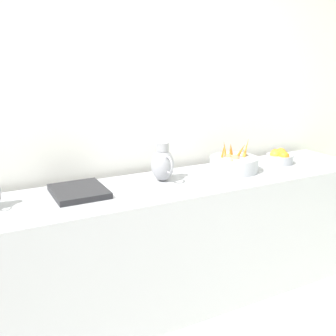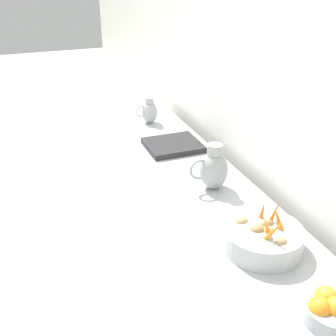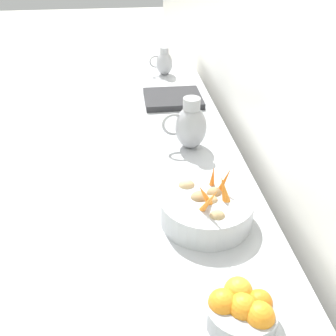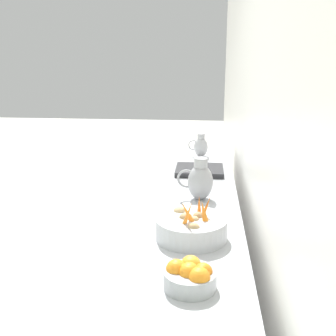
{
  "view_description": "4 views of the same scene",
  "coord_description": "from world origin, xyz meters",
  "px_view_note": "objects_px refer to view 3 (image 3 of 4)",
  "views": [
    {
      "loc": [
        0.61,
        -1.14,
        1.65
      ],
      "look_at": [
        -1.48,
        -0.05,
        0.98
      ],
      "focal_mm": 42.68,
      "sensor_mm": 36.0,
      "label": 1
    },
    {
      "loc": [
        -0.68,
        1.78,
        2.01
      ],
      "look_at": [
        -1.4,
        -0.13,
        0.96
      ],
      "focal_mm": 46.16,
      "sensor_mm": 36.0,
      "label": 2
    },
    {
      "loc": [
        -1.31,
        1.63,
        1.82
      ],
      "look_at": [
        -1.47,
        0.25,
        0.92
      ],
      "focal_mm": 42.15,
      "sensor_mm": 36.0,
      "label": 3
    },
    {
      "loc": [
        -1.64,
        2.4,
        1.74
      ],
      "look_at": [
        -1.41,
        -0.09,
        1.03
      ],
      "focal_mm": 45.88,
      "sensor_mm": 36.0,
      "label": 4
    }
  ],
  "objects_px": {
    "vegetable_colander": "(206,208)",
    "metal_pitcher_tall": "(190,126)",
    "orange_bowl": "(242,308)",
    "metal_pitcher_short": "(164,62)"
  },
  "relations": [
    {
      "from": "orange_bowl",
      "to": "metal_pitcher_tall",
      "type": "distance_m",
      "value": 0.98
    },
    {
      "from": "orange_bowl",
      "to": "metal_pitcher_short",
      "type": "bearing_deg",
      "value": -90.2
    },
    {
      "from": "vegetable_colander",
      "to": "metal_pitcher_short",
      "type": "xyz_separation_m",
      "value": [
        -0.02,
        -1.58,
        0.03
      ]
    },
    {
      "from": "orange_bowl",
      "to": "metal_pitcher_short",
      "type": "xyz_separation_m",
      "value": [
        -0.01,
        -2.01,
        0.04
      ]
    },
    {
      "from": "orange_bowl",
      "to": "metal_pitcher_tall",
      "type": "height_order",
      "value": "metal_pitcher_tall"
    },
    {
      "from": "vegetable_colander",
      "to": "metal_pitcher_tall",
      "type": "xyz_separation_m",
      "value": [
        -0.03,
        -0.55,
        0.06
      ]
    },
    {
      "from": "orange_bowl",
      "to": "metal_pitcher_short",
      "type": "height_order",
      "value": "metal_pitcher_short"
    },
    {
      "from": "vegetable_colander",
      "to": "metal_pitcher_tall",
      "type": "height_order",
      "value": "metal_pitcher_tall"
    },
    {
      "from": "vegetable_colander",
      "to": "orange_bowl",
      "type": "relative_size",
      "value": 1.68
    },
    {
      "from": "metal_pitcher_short",
      "to": "orange_bowl",
      "type": "bearing_deg",
      "value": 89.8
    }
  ]
}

